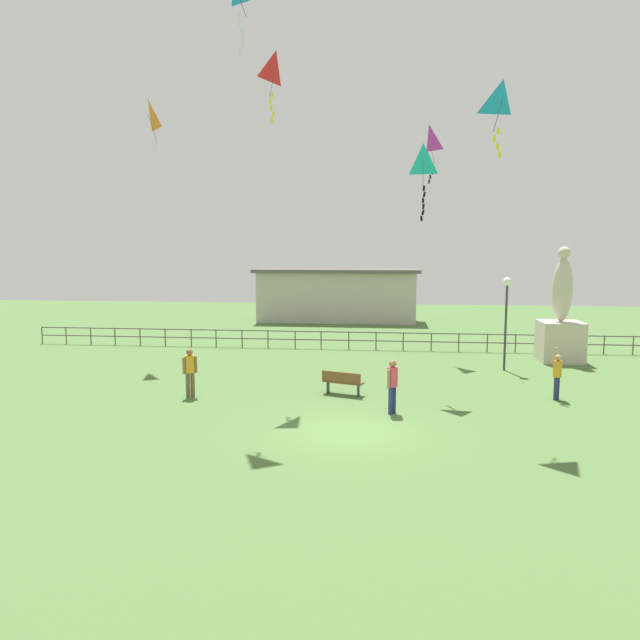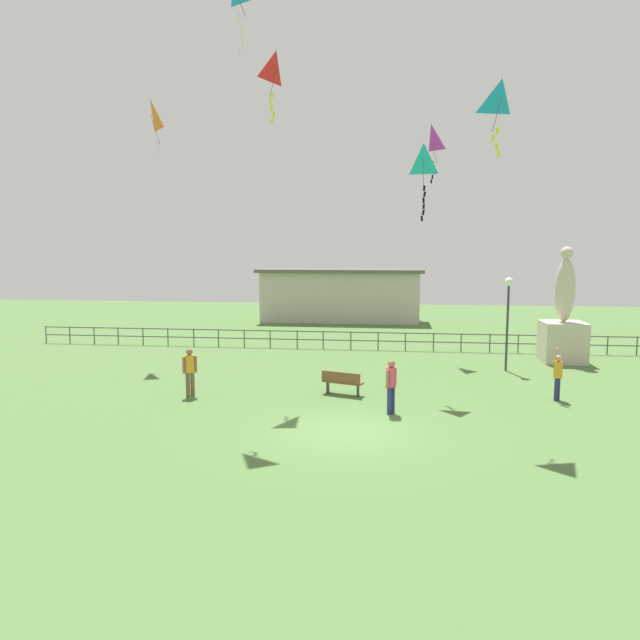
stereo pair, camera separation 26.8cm
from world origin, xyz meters
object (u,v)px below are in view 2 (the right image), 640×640
kite_0 (501,100)px  lamppost (508,302)px  person_2 (558,374)px  kite_4 (151,115)px  person_0 (391,383)px  person_3 (190,369)px  kite_5 (431,140)px  park_bench (342,382)px  kite_1 (276,68)px  statue_monument (563,328)px  kite_2 (423,162)px

kite_0 → lamppost: bearing=76.5°
person_2 → kite_4: (-17.13, 6.46, 10.52)m
person_0 → person_3: (-7.12, 1.37, -0.01)m
kite_4 → kite_5: bearing=10.3°
park_bench → person_3: size_ratio=0.89×
person_0 → kite_1: kite_1 is taller
park_bench → statue_monument: bearing=38.0°
person_2 → lamppost: bearing=99.4°
kite_1 → kite_2: bearing=3.4°
person_0 → person_3: bearing=169.1°
person_0 → kite_0: size_ratio=0.84×
park_bench → kite_4: (-9.64, 6.59, 10.99)m
lamppost → kite_4: kite_4 is taller
park_bench → kite_5: bearing=68.8°
kite_2 → kite_5: kite_5 is taller
statue_monument → park_bench: size_ratio=3.45×
person_2 → person_3: size_ratio=1.08×
kite_0 → person_0: bearing=170.3°
statue_monument → kite_2: 11.38m
person_3 → kite_0: size_ratio=0.83×
person_3 → kite_4: size_ratio=0.69×
kite_2 → kite_4: kite_4 is taller
person_3 → kite_4: (-4.28, 7.50, 10.46)m
kite_2 → kite_5: bearing=84.8°
lamppost → person_3: size_ratio=2.33×
lamppost → kite_1: (-9.21, -3.94, 8.77)m
person_0 → person_3: size_ratio=1.01×
kite_0 → kite_4: 17.31m
person_0 → kite_2: kite_2 is taller
person_2 → kite_4: kite_4 is taller
statue_monument → kite_5: bearing=166.8°
person_0 → kite_4: (-11.41, 8.87, 10.45)m
person_3 → kite_2: size_ratio=0.62×
statue_monument → lamppost: statue_monument is taller
kite_5 → park_bench: bearing=-111.2°
person_0 → kite_4: bearing=142.1°
park_bench → kite_1: (-2.55, 1.15, 11.27)m
lamppost → person_2: bearing=-80.6°
lamppost → kite_5: (-3.18, 3.87, 7.49)m
person_0 → person_2: 6.21m
person_0 → person_2: bearing=22.9°
kite_0 → kite_2: size_ratio=0.75×
person_2 → kite_4: 21.11m
park_bench → kite_5: kite_5 is taller
person_3 → kite_2: 11.24m
kite_0 → kite_5: (-1.29, 11.76, 0.99)m
person_0 → kite_2: size_ratio=0.63×
person_0 → kite_4: kite_4 is taller
kite_4 → person_0: bearing=-37.9°
park_bench → person_0: 2.94m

